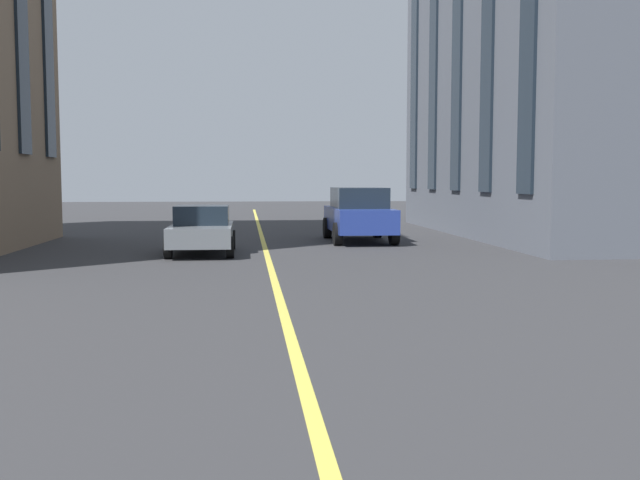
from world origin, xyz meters
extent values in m
cube|color=#D8C64C|center=(20.00, 0.00, 0.00)|extent=(80.00, 0.16, 0.01)
cube|color=slate|center=(28.24, 1.87, 0.57)|extent=(3.90, 1.75, 0.55)
cube|color=#19232D|center=(28.43, 1.87, 1.12)|extent=(1.64, 1.54, 0.55)
cylinder|color=black|center=(26.95, 1.03, 0.30)|extent=(0.60, 0.21, 0.60)
cylinder|color=black|center=(26.95, 2.71, 0.30)|extent=(0.60, 0.21, 0.60)
cylinder|color=black|center=(29.52, 1.03, 0.30)|extent=(0.60, 0.21, 0.60)
cylinder|color=black|center=(29.52, 2.71, 0.30)|extent=(0.60, 0.21, 0.60)
cube|color=navy|center=(32.04, -3.33, 0.78)|extent=(4.70, 1.95, 0.80)
cube|color=#19232D|center=(32.04, -3.33, 1.53)|extent=(2.58, 1.72, 0.70)
cylinder|color=black|center=(33.59, -2.40, 0.38)|extent=(0.76, 0.27, 0.76)
cylinder|color=black|center=(33.59, -4.27, 0.38)|extent=(0.76, 0.27, 0.76)
cylinder|color=black|center=(30.48, -2.40, 0.38)|extent=(0.76, 0.27, 0.76)
cylinder|color=black|center=(30.48, -4.27, 0.38)|extent=(0.76, 0.27, 0.76)
cube|color=#565B66|center=(34.40, -12.31, 6.21)|extent=(17.68, 9.62, 12.41)
cube|color=#19232D|center=(27.32, -7.45, 6.46)|extent=(1.10, 0.10, 9.43)
cube|color=#19232D|center=(30.86, -7.45, 6.46)|extent=(1.10, 0.10, 9.43)
cube|color=#19232D|center=(34.40, -7.45, 6.46)|extent=(1.10, 0.10, 9.43)
cube|color=#19232D|center=(37.93, -7.45, 6.46)|extent=(1.10, 0.10, 9.43)
cube|color=#19232D|center=(41.47, -7.45, 6.46)|extent=(1.10, 0.10, 9.43)
camera|label=1|loc=(6.90, 0.59, 2.14)|focal=40.92mm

